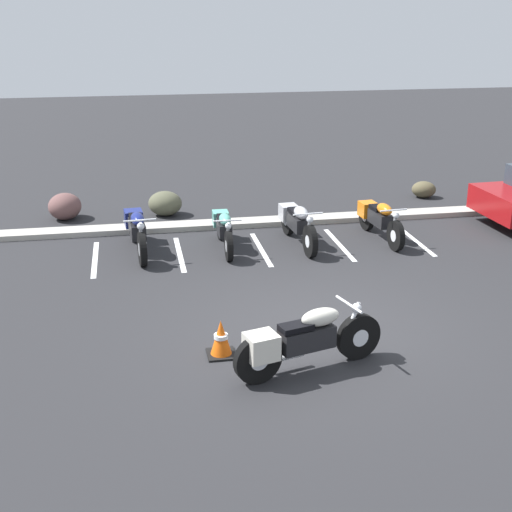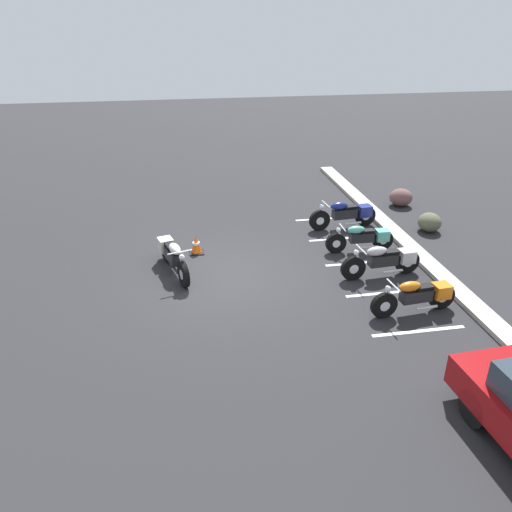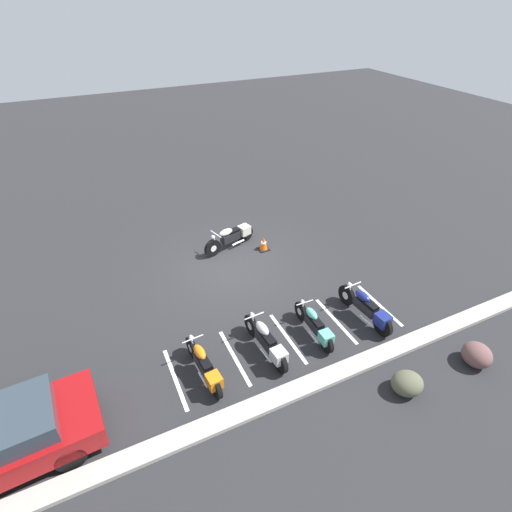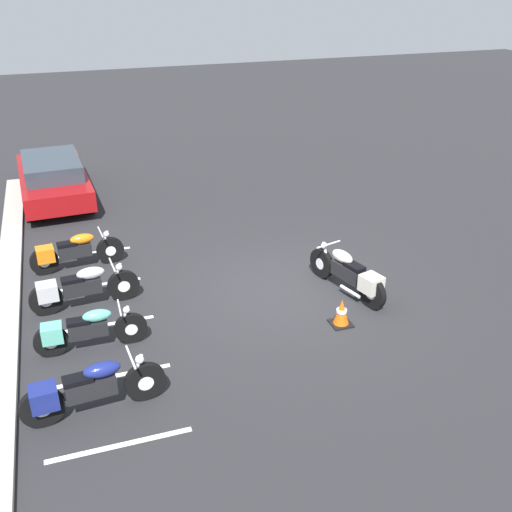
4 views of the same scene
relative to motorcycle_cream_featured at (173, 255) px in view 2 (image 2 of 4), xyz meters
The scene contains 15 objects.
ground 1.43m from the motorcycle_cream_featured, 65.28° to the left, with size 60.00×60.00×0.00m, color #262628.
motorcycle_cream_featured is the anchor object (origin of this frame).
parked_bike_0 5.82m from the motorcycle_cream_featured, 110.75° to the left, with size 0.62×2.21×0.87m.
parked_bike_1 5.35m from the motorcycle_cream_featured, 93.45° to the left, with size 0.56×1.98×0.78m.
parked_bike_2 5.47m from the motorcycle_cream_featured, 77.31° to the left, with size 0.61×2.16×0.85m.
parked_bike_3 6.14m from the motorcycle_cream_featured, 60.96° to the left, with size 0.58×2.07×0.81m.
concrete_curb 6.80m from the motorcycle_cream_featured, 85.22° to the left, with size 18.00×0.50×0.12m, color #A8A399.
landscape_rock_0 8.02m from the motorcycle_cream_featured, 99.73° to the left, with size 0.79×0.70×0.58m, color #53533F.
landscape_rock_1 8.80m from the motorcycle_cream_featured, 114.49° to the left, with size 0.79×0.74×0.61m, color brown.
traffic_cone 1.23m from the motorcycle_cream_featured, 146.56° to the left, with size 0.40×0.40×0.54m.
stall_line_0 5.87m from the motorcycle_cream_featured, 119.71° to the left, with size 0.10×2.10×0.00m, color white.
stall_line_1 5.26m from the motorcycle_cream_featured, 103.81° to the left, with size 0.10×2.10×0.00m, color white.
stall_line_2 5.12m from the motorcycle_cream_featured, 85.48° to the left, with size 0.10×2.10×0.00m, color white.
stall_line_3 5.50m from the motorcycle_cream_featured, 68.01° to the left, with size 0.10×2.10×0.00m, color white.
stall_line_4 6.31m from the motorcycle_cream_featured, 53.92° to the left, with size 0.10×2.10×0.00m, color white.
Camera 2 is at (11.27, -1.10, 6.11)m, focal length 35.00 mm.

